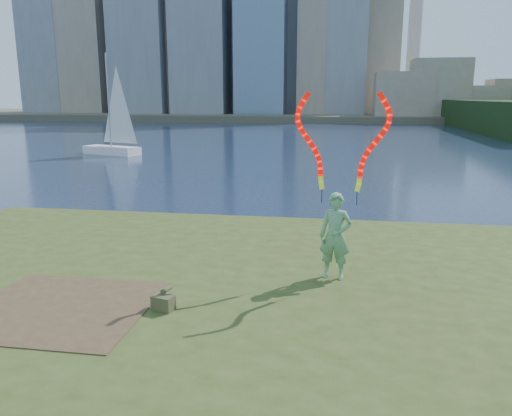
# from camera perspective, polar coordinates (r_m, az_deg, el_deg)

# --- Properties ---
(ground) EXTENTS (320.00, 320.00, 0.00)m
(ground) POSITION_cam_1_polar(r_m,az_deg,el_deg) (12.28, -4.29, -9.41)
(ground) COLOR #1A2741
(ground) RESTS_ON ground
(grassy_knoll) EXTENTS (20.00, 18.00, 0.80)m
(grassy_knoll) POSITION_cam_1_polar(r_m,az_deg,el_deg) (10.12, -7.40, -12.41)
(grassy_knoll) COLOR #354318
(grassy_knoll) RESTS_ON ground
(dirt_patch) EXTENTS (3.20, 3.00, 0.02)m
(dirt_patch) POSITION_cam_1_polar(r_m,az_deg,el_deg) (10.01, -21.38, -10.56)
(dirt_patch) COLOR #47331E
(dirt_patch) RESTS_ON grassy_knoll
(far_shore) EXTENTS (320.00, 40.00, 1.20)m
(far_shore) POSITION_cam_1_polar(r_m,az_deg,el_deg) (106.17, 7.80, 10.41)
(far_shore) COLOR #4F4A3A
(far_shore) RESTS_ON ground
(woman_with_ribbons) EXTENTS (2.10, 0.63, 4.21)m
(woman_with_ribbons) POSITION_cam_1_polar(r_m,az_deg,el_deg) (10.56, 9.20, -0.73)
(woman_with_ribbons) COLOR #12731A
(woman_with_ribbons) RESTS_ON grassy_knoll
(canvas_bag) EXTENTS (0.43, 0.49, 0.37)m
(canvas_bag) POSITION_cam_1_polar(r_m,az_deg,el_deg) (9.39, -10.52, -10.50)
(canvas_bag) COLOR #434427
(canvas_bag) RESTS_ON grassy_knoll
(sailboat) EXTENTS (5.20, 3.16, 7.93)m
(sailboat) POSITION_cam_1_polar(r_m,az_deg,el_deg) (41.79, -15.99, 7.75)
(sailboat) COLOR white
(sailboat) RESTS_ON ground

